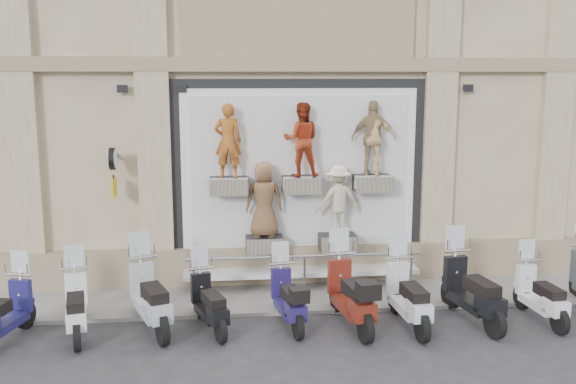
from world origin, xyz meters
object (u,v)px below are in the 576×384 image
scooter_e (288,288)px  clock_sign_bracket (113,166)px  scooter_b (76,295)px  scooter_c (150,285)px  scooter_f (351,282)px  scooter_a (2,302)px  scooter_i (542,284)px  scooter_h (473,279)px  guard_rail (304,276)px  scooter_g (409,285)px  scooter_d (209,292)px

scooter_e → clock_sign_bracket: bearing=140.9°
scooter_b → scooter_c: size_ratio=0.90×
scooter_c → scooter_f: (3.67, -0.23, 0.01)m
scooter_e → scooter_f: bearing=-17.5°
scooter_a → scooter_c: (2.49, 0.34, 0.10)m
scooter_f → scooter_i: scooter_f is taller
scooter_c → scooter_h: scooter_h is taller
scooter_i → clock_sign_bracket: bearing=160.6°
scooter_b → scooter_i: scooter_b is taller
guard_rail → scooter_h: size_ratio=2.38×
scooter_h → scooter_i: size_ratio=1.19×
scooter_b → scooter_g: 6.04m
clock_sign_bracket → scooter_h: size_ratio=0.48×
clock_sign_bracket → scooter_a: 3.44m
guard_rail → scooter_c: 3.38m
scooter_a → scooter_i: size_ratio=1.03×
scooter_a → scooter_f: bearing=15.9°
clock_sign_bracket → scooter_i: 8.74m
scooter_d → scooter_g: scooter_g is taller
scooter_f → scooter_g: size_ratio=1.06×
scooter_d → scooter_g: (3.67, -0.22, 0.09)m
scooter_a → scooter_d: (3.56, 0.23, -0.03)m
scooter_h → clock_sign_bracket: bearing=153.1°
scooter_e → scooter_i: scooter_e is taller
scooter_a → scooter_e: size_ratio=1.03×
scooter_f → scooter_c: bearing=168.0°
scooter_g → scooter_h: size_ratio=0.94×
scooter_c → scooter_e: (2.53, -0.06, -0.12)m
guard_rail → scooter_f: bearing=-68.9°
scooter_e → scooter_f: scooter_f is taller
scooter_h → scooter_i: bearing=-12.7°
guard_rail → scooter_a: (-5.52, -1.77, 0.29)m
scooter_a → scooter_g: bearing=14.9°
clock_sign_bracket → scooter_c: 2.86m
scooter_f → scooter_h: 2.32m
guard_rail → scooter_b: size_ratio=2.69×
guard_rail → scooter_h: bearing=-29.8°
guard_rail → scooter_d: bearing=-141.8°
scooter_c → scooter_d: 1.08m
scooter_f → scooter_a: bearing=172.5°
guard_rail → scooter_b: (-4.33, -1.56, 0.30)m
clock_sign_bracket → scooter_h: clock_sign_bracket is taller
scooter_a → scooter_i: scooter_a is taller
scooter_b → scooter_i: size_ratio=1.05×
clock_sign_bracket → scooter_h: bearing=-17.5°
scooter_b → scooter_i: (8.62, -0.21, -0.03)m
scooter_e → scooter_i: size_ratio=1.01×
scooter_b → scooter_g: bearing=-13.6°
scooter_e → scooter_a: bearing=174.1°
clock_sign_bracket → scooter_d: 3.48m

